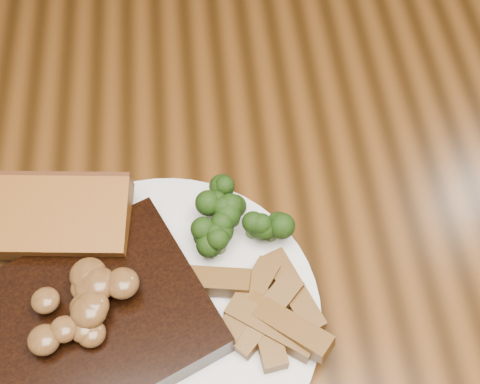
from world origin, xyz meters
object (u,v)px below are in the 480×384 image
object	(u,v)px
plate	(160,318)
garlic_bread	(62,231)
potato_wedges	(249,313)
dining_table	(252,275)
chair_far	(223,22)
steak	(82,327)

from	to	relation	value
plate	garlic_bread	bearing A→B (deg)	135.00
plate	potato_wedges	distance (m)	0.07
dining_table	potato_wedges	xyz separation A→B (m)	(-0.01, -0.09, 0.12)
chair_far	garlic_bread	size ratio (longest dim) A/B	6.84
dining_table	steak	bearing A→B (deg)	-147.86
dining_table	chair_far	xyz separation A→B (m)	(0.02, 0.60, -0.22)
chair_far	plate	bearing A→B (deg)	62.55
dining_table	chair_far	world-z (taller)	chair_far
dining_table	steak	size ratio (longest dim) A/B	8.49
garlic_bread	chair_far	bearing A→B (deg)	79.71
dining_table	plate	size ratio (longest dim) A/B	6.20
chair_far	steak	size ratio (longest dim) A/B	4.27
plate	dining_table	bearing A→B (deg)	43.23
potato_wedges	dining_table	bearing A→B (deg)	81.70
potato_wedges	plate	bearing A→B (deg)	171.68
dining_table	potato_wedges	size ratio (longest dim) A/B	17.04
steak	potato_wedges	xyz separation A→B (m)	(0.13, -0.00, -0.00)
steak	potato_wedges	bearing A→B (deg)	-24.76
dining_table	chair_far	size ratio (longest dim) A/B	1.99
dining_table	steak	distance (m)	0.21
chair_far	potato_wedges	size ratio (longest dim) A/B	8.58
chair_far	steak	xyz separation A→B (m)	(-0.16, -0.69, 0.34)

